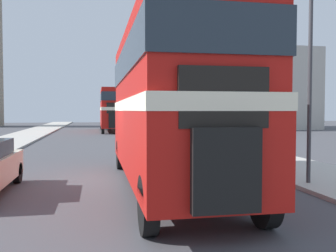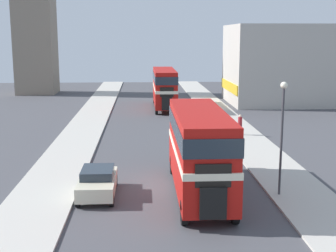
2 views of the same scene
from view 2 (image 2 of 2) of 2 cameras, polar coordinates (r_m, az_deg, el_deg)
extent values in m
plane|color=#47474C|center=(26.37, 0.31, -7.23)|extent=(120.00, 120.00, 0.00)
cube|color=#B7B2A8|center=(27.58, 14.55, -6.64)|extent=(3.50, 120.00, 0.12)
cube|color=#B7B2A8|center=(26.82, -14.35, -7.13)|extent=(3.50, 120.00, 0.12)
cube|color=#B2140F|center=(24.58, 3.80, -5.23)|extent=(2.55, 9.70, 1.73)
cube|color=beige|center=(24.32, 3.83, -2.91)|extent=(2.57, 9.75, 0.32)
cube|color=#B2140F|center=(24.08, 3.86, -0.35)|extent=(2.50, 9.51, 1.89)
cube|color=#232D38|center=(24.06, 3.86, -0.13)|extent=(2.57, 9.60, 0.85)
cube|color=black|center=(19.95, 5.52, -9.40)|extent=(1.15, 0.20, 1.39)
cube|color=black|center=(19.70, 5.53, -6.05)|extent=(1.53, 0.12, 1.01)
cylinder|color=black|center=(20.99, 1.97, -10.50)|extent=(0.28, 1.10, 1.10)
cylinder|color=black|center=(21.30, 8.15, -10.28)|extent=(0.28, 1.10, 1.10)
cylinder|color=black|center=(28.41, 0.56, -4.74)|extent=(0.28, 1.10, 1.10)
cylinder|color=black|center=(28.64, 5.11, -4.65)|extent=(0.28, 1.10, 1.10)
cube|color=#B2140F|center=(54.03, -0.43, 3.64)|extent=(2.39, 10.42, 1.74)
cube|color=beige|center=(53.91, -0.43, 4.73)|extent=(2.41, 10.47, 0.32)
cube|color=#B2140F|center=(53.81, -0.43, 5.90)|extent=(2.34, 10.21, 1.90)
cube|color=#232D38|center=(53.80, -0.44, 6.00)|extent=(2.41, 10.32, 0.86)
cube|color=black|center=(48.79, -0.13, 2.76)|extent=(1.08, 0.20, 1.39)
cube|color=black|center=(48.78, -0.14, 4.15)|extent=(1.43, 0.12, 1.01)
cylinder|color=black|center=(49.82, -1.41, 2.04)|extent=(0.28, 1.10, 1.10)
cylinder|color=black|center=(49.93, 1.02, 2.06)|extent=(0.28, 1.10, 1.10)
cylinder|color=black|center=(58.29, -1.67, 3.33)|extent=(0.28, 1.10, 1.10)
cylinder|color=black|center=(58.38, 0.41, 3.35)|extent=(0.28, 1.10, 1.10)
cube|color=beige|center=(24.76, -8.57, -6.99)|extent=(1.85, 4.08, 0.72)
cube|color=#232D38|center=(24.75, -8.58, -5.61)|extent=(1.63, 2.12, 0.43)
cylinder|color=black|center=(23.46, -10.94, -8.94)|extent=(0.20, 0.64, 0.64)
cylinder|color=black|center=(23.30, -6.87, -8.96)|extent=(0.20, 0.64, 0.64)
cylinder|color=black|center=(26.46, -10.02, -6.61)|extent=(0.20, 0.64, 0.64)
cylinder|color=black|center=(26.31, -6.44, -6.61)|extent=(0.20, 0.64, 0.64)
cylinder|color=#282833|center=(39.36, 8.62, -0.47)|extent=(0.16, 0.16, 0.83)
cylinder|color=#282833|center=(39.40, 8.89, -0.47)|extent=(0.16, 0.16, 0.83)
cylinder|color=maroon|center=(39.25, 8.78, 0.59)|extent=(0.35, 0.35, 0.66)
sphere|color=beige|center=(39.17, 8.80, 1.23)|extent=(0.22, 0.22, 0.22)
cylinder|color=#38383D|center=(24.50, 13.66, -1.99)|extent=(0.12, 0.12, 5.50)
sphere|color=#EFEACC|center=(24.03, 13.97, 4.84)|extent=(0.36, 0.36, 0.36)
cube|color=gray|center=(70.58, -15.92, 11.72)|extent=(5.36, 5.36, 19.47)
cube|color=#B2ADA3|center=(60.30, 15.10, 7.27)|extent=(15.95, 10.98, 9.59)
cube|color=gold|center=(58.52, 7.45, 4.82)|extent=(0.12, 10.43, 1.15)
camera|label=1|loc=(14.15, 0.70, -13.90)|focal=40.00mm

